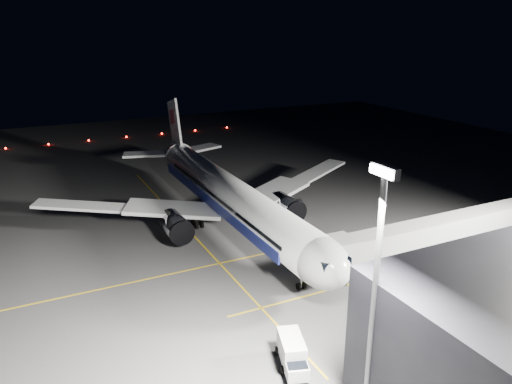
{
  "coord_description": "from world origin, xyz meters",
  "views": [
    {
      "loc": [
        64.54,
        -27.62,
        29.44
      ],
      "look_at": [
        1.93,
        3.28,
        6.0
      ],
      "focal_mm": 35.0,
      "sensor_mm": 36.0,
      "label": 1
    }
  ],
  "objects_px": {
    "service_truck": "(293,353)",
    "safety_cone_b": "(243,212)",
    "floodlight_mast_south": "(376,278)",
    "airliner": "(228,195)",
    "safety_cone_a": "(235,206)",
    "jet_bridge": "(430,231)",
    "baggage_tug": "(298,206)",
    "safety_cone_c": "(288,215)"
  },
  "relations": [
    {
      "from": "service_truck",
      "to": "airliner",
      "type": "bearing_deg",
      "value": -175.45
    },
    {
      "from": "floodlight_mast_south",
      "to": "safety_cone_a",
      "type": "bearing_deg",
      "value": 168.04
    },
    {
      "from": "airliner",
      "to": "safety_cone_b",
      "type": "height_order",
      "value": "airliner"
    },
    {
      "from": "service_truck",
      "to": "baggage_tug",
      "type": "relative_size",
      "value": 1.92
    },
    {
      "from": "floodlight_mast_south",
      "to": "service_truck",
      "type": "distance_m",
      "value": 13.66
    },
    {
      "from": "baggage_tug",
      "to": "airliner",
      "type": "bearing_deg",
      "value": -75.55
    },
    {
      "from": "floodlight_mast_south",
      "to": "baggage_tug",
      "type": "relative_size",
      "value": 7.09
    },
    {
      "from": "floodlight_mast_south",
      "to": "service_truck",
      "type": "height_order",
      "value": "floodlight_mast_south"
    },
    {
      "from": "jet_bridge",
      "to": "floodlight_mast_south",
      "type": "distance_m",
      "value": 31.05
    },
    {
      "from": "baggage_tug",
      "to": "safety_cone_c",
      "type": "distance_m",
      "value": 3.58
    },
    {
      "from": "baggage_tug",
      "to": "safety_cone_a",
      "type": "height_order",
      "value": "baggage_tug"
    },
    {
      "from": "airliner",
      "to": "floodlight_mast_south",
      "type": "relative_size",
      "value": 2.97
    },
    {
      "from": "floodlight_mast_south",
      "to": "safety_cone_b",
      "type": "bearing_deg",
      "value": 167.15
    },
    {
      "from": "service_truck",
      "to": "safety_cone_b",
      "type": "height_order",
      "value": "service_truck"
    },
    {
      "from": "jet_bridge",
      "to": "service_truck",
      "type": "relative_size",
      "value": 6.14
    },
    {
      "from": "floodlight_mast_south",
      "to": "safety_cone_c",
      "type": "height_order",
      "value": "floodlight_mast_south"
    },
    {
      "from": "floodlight_mast_south",
      "to": "baggage_tug",
      "type": "distance_m",
      "value": 47.78
    },
    {
      "from": "airliner",
      "to": "service_truck",
      "type": "xyz_separation_m",
      "value": [
        33.11,
        -7.91,
        -3.73
      ]
    },
    {
      "from": "floodlight_mast_south",
      "to": "service_truck",
      "type": "relative_size",
      "value": 3.69
    },
    {
      "from": "floodlight_mast_south",
      "to": "safety_cone_b",
      "type": "xyz_separation_m",
      "value": [
        -45.05,
        10.27,
        -12.04
      ]
    },
    {
      "from": "airliner",
      "to": "baggage_tug",
      "type": "height_order",
      "value": "airliner"
    },
    {
      "from": "jet_bridge",
      "to": "floodlight_mast_south",
      "type": "relative_size",
      "value": 1.66
    },
    {
      "from": "baggage_tug",
      "to": "safety_cone_c",
      "type": "bearing_deg",
      "value": -47.76
    },
    {
      "from": "safety_cone_b",
      "to": "safety_cone_c",
      "type": "bearing_deg",
      "value": 51.34
    },
    {
      "from": "floodlight_mast_south",
      "to": "safety_cone_c",
      "type": "distance_m",
      "value": 45.09
    },
    {
      "from": "airliner",
      "to": "service_truck",
      "type": "relative_size",
      "value": 10.97
    },
    {
      "from": "jet_bridge",
      "to": "baggage_tug",
      "type": "relative_size",
      "value": 11.77
    },
    {
      "from": "safety_cone_c",
      "to": "safety_cone_b",
      "type": "bearing_deg",
      "value": -128.66
    },
    {
      "from": "jet_bridge",
      "to": "floodlight_mast_south",
      "type": "bearing_deg",
      "value": -53.21
    },
    {
      "from": "jet_bridge",
      "to": "safety_cone_b",
      "type": "xyz_separation_m",
      "value": [
        -27.05,
        -13.79,
        -4.25
      ]
    },
    {
      "from": "airliner",
      "to": "safety_cone_a",
      "type": "bearing_deg",
      "value": 149.0
    },
    {
      "from": "baggage_tug",
      "to": "safety_cone_a",
      "type": "relative_size",
      "value": 4.28
    },
    {
      "from": "airliner",
      "to": "safety_cone_a",
      "type": "height_order",
      "value": "airliner"
    },
    {
      "from": "service_truck",
      "to": "safety_cone_a",
      "type": "distance_m",
      "value": 41.82
    },
    {
      "from": "service_truck",
      "to": "safety_cone_a",
      "type": "relative_size",
      "value": 8.2
    },
    {
      "from": "safety_cone_a",
      "to": "safety_cone_b",
      "type": "xyz_separation_m",
      "value": [
        2.94,
        0.1,
        -0.01
      ]
    },
    {
      "from": "service_truck",
      "to": "safety_cone_b",
      "type": "relative_size",
      "value": 8.48
    },
    {
      "from": "jet_bridge",
      "to": "safety_cone_c",
      "type": "xyz_separation_m",
      "value": [
        -22.31,
        -7.87,
        -4.28
      ]
    },
    {
      "from": "safety_cone_b",
      "to": "safety_cone_a",
      "type": "bearing_deg",
      "value": -177.96
    },
    {
      "from": "safety_cone_a",
      "to": "safety_cone_c",
      "type": "height_order",
      "value": "safety_cone_a"
    },
    {
      "from": "service_truck",
      "to": "safety_cone_b",
      "type": "bearing_deg",
      "value": 179.82
    },
    {
      "from": "airliner",
      "to": "safety_cone_b",
      "type": "xyz_separation_m",
      "value": [
        -3.97,
        4.26,
        -4.83
      ]
    }
  ]
}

